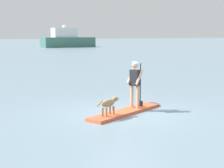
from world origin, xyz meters
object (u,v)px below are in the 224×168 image
Objects in this scene: dog at (109,103)px; moored_boat_far_port at (67,40)px; paddleboard at (129,111)px; person_paddler at (135,81)px.

dog is 65.01m from moored_boat_far_port.
paddleboard is 1.07m from person_paddler.
person_paddler is 1.62× the size of dog.
paddleboard is 1.22m from dog.
person_paddler is at bearing 24.42° from paddleboard.
moored_boat_far_port is at bearing 71.45° from paddleboard.
moored_boat_far_port is at bearing 70.72° from dog.
dog is at bearing -155.58° from person_paddler.
person_paddler is (0.32, 0.15, 1.01)m from paddleboard.
moored_boat_far_port reaches higher than person_paddler.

